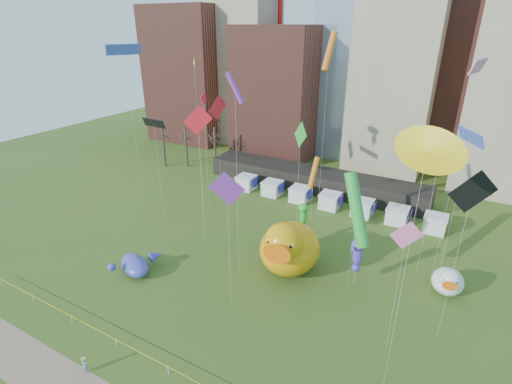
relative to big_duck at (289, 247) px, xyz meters
The scene contains 30 objects.
ground 18.14m from the big_duck, 97.89° to the right, with size 160.00×160.00×0.00m, color #365019.
skyline 47.04m from the big_duck, 90.26° to the left, with size 101.00×23.00×68.00m.
pavilion 25.23m from the big_duck, 104.84° to the left, with size 38.00×6.00×3.20m, color black.
vendor_tents 18.52m from the big_duck, 94.46° to the left, with size 33.24×2.80×2.40m.
bare_trees 39.84m from the big_duck, 144.95° to the left, with size 8.44×6.44×8.50m.
caution_tape 18.02m from the big_duck, 97.89° to the right, with size 50.00×0.06×0.90m.
big_duck is the anchor object (origin of this frame).
small_duck 17.01m from the big_duck, 16.11° to the left, with size 3.51×4.51×3.37m.
seahorse_green 6.30m from the big_duck, 98.53° to the left, with size 1.47×1.71×5.90m.
seahorse_purple 7.50m from the big_duck, 10.65° to the left, with size 1.67×1.91×5.72m.
whale_inflatable 17.54m from the big_duck, 150.43° to the right, with size 5.58×6.09×2.18m.
woman 22.66m from the big_duck, 112.04° to the right, with size 0.53×0.35×1.45m, color white.
kite_0 24.19m from the big_duck, 145.06° to the left, with size 0.86×3.48×16.75m.
kite_1 24.77m from the big_duck, 13.26° to the left, with size 1.27×3.89×23.68m.
kite_2 19.79m from the big_duck, ahead, with size 3.32×1.51×16.34m.
kite_3 12.37m from the big_duck, 88.19° to the left, with size 2.16×1.96×17.24m.
kite_4 25.80m from the big_duck, 158.36° to the left, with size 0.94×1.13×22.31m.
kite_5 29.15m from the big_duck, behind, with size 2.29×3.79×24.13m.
kite_6 24.79m from the big_duck, 97.95° to the left, with size 1.14×2.85×25.39m.
kite_7 18.22m from the big_duck, 152.24° to the right, with size 1.77×1.38×22.19m.
kite_8 22.88m from the big_duck, 154.91° to the left, with size 2.05×3.16×17.54m.
kite_9 18.16m from the big_duck, 28.41° to the left, with size 1.78×1.12×15.25m.
kite_10 23.61m from the big_duck, behind, with size 3.72×0.77×14.98m.
kite_11 9.39m from the big_duck, ahead, with size 4.15×3.56×13.20m.
kite_12 23.62m from the big_duck, 39.65° to the right, with size 2.83×1.21×21.05m.
kite_13 21.00m from the big_duck, 17.98° to the left, with size 2.51×3.76×17.50m.
kite_14 9.19m from the big_duck, 88.66° to the left, with size 0.81×2.22×12.02m.
kite_15 12.55m from the big_duck, 108.90° to the right, with size 2.64×2.05×14.46m.
kite_16 16.95m from the big_duck, behind, with size 2.96×1.41×18.39m.
kite_17 16.22m from the big_duck, 27.31° to the right, with size 2.39×0.50×12.85m.
Camera 1 is at (17.39, -16.31, 26.34)m, focal length 27.00 mm.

